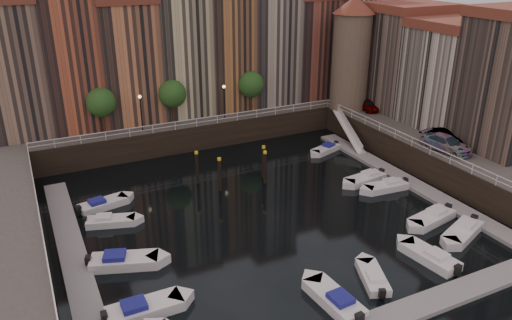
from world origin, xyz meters
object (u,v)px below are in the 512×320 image
gangway (349,129)px  car_a (367,106)px  car_c (446,144)px  boat_left_2 (123,261)px  corner_tower (351,52)px  boat_left_1 (143,309)px  mooring_pilings (237,168)px  car_b (447,137)px

gangway → car_a: (4.43, 2.39, 1.77)m
gangway → car_a: car_a is taller
car_c → boat_left_2: bearing=172.7°
corner_tower → boat_left_1: (-32.97, -24.03, -9.79)m
corner_tower → mooring_pilings: bearing=-156.1°
gangway → mooring_pilings: 17.10m
corner_tower → boat_left_2: size_ratio=2.56×
corner_tower → gangway: (-2.90, -4.50, -8.28)m
mooring_pilings → car_b: car_b is taller
boat_left_1 → corner_tower: bearing=35.7°
car_a → car_b: 12.99m
boat_left_2 → car_c: 33.18m
boat_left_2 → car_c: size_ratio=1.00×
mooring_pilings → boat_left_1: size_ratio=1.35×
boat_left_2 → car_b: size_ratio=1.27×
boat_left_1 → car_a: car_a is taller
corner_tower → boat_left_2: corner_tower is taller
gangway → car_a: size_ratio=2.07×
car_a → car_c: 14.80m
mooring_pilings → gangway: bearing=14.1°
boat_left_1 → boat_left_2: size_ratio=0.96×
boat_left_1 → car_c: bearing=11.9°
car_c → corner_tower: bearing=80.6°
gangway → car_a: bearing=28.3°
gangway → mooring_pilings: size_ratio=1.18×
gangway → boat_left_2: gangway is taller
gangway → boat_left_1: gangway is taller
car_b → car_c: car_c is taller
gangway → car_c: 12.81m
mooring_pilings → boat_left_2: mooring_pilings is taller
car_a → gangway: bearing=-140.5°
mooring_pilings → car_c: 21.25m
boat_left_1 → gangway: bearing=32.6°
corner_tower → car_a: corner_tower is taller
mooring_pilings → car_c: bearing=-22.8°
corner_tower → gangway: bearing=-122.8°
gangway → corner_tower: bearing=57.2°
gangway → boat_left_2: bearing=-155.8°
corner_tower → gangway: corner_tower is taller
car_a → boat_left_1: bearing=-136.4°
gangway → boat_left_1: 35.89m
boat_left_1 → car_c: size_ratio=0.96×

